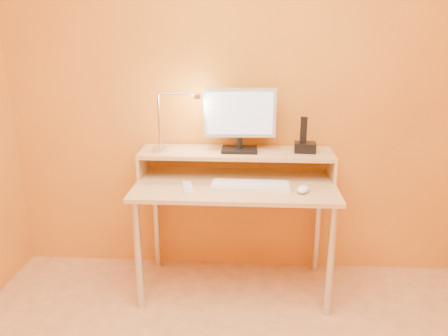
# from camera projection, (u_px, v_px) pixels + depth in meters

# --- Properties ---
(wall_back) EXTENTS (3.00, 0.04, 2.50)m
(wall_back) POSITION_uv_depth(u_px,v_px,m) (238.00, 88.00, 2.78)
(wall_back) COLOR orange
(wall_back) RESTS_ON floor
(desk_leg_fl) EXTENTS (0.04, 0.04, 0.69)m
(desk_leg_fl) POSITION_uv_depth(u_px,v_px,m) (138.00, 256.00, 2.54)
(desk_leg_fl) COLOR silver
(desk_leg_fl) RESTS_ON floor
(desk_leg_fr) EXTENTS (0.04, 0.04, 0.69)m
(desk_leg_fr) POSITION_uv_depth(u_px,v_px,m) (330.00, 262.00, 2.48)
(desk_leg_fr) COLOR silver
(desk_leg_fr) RESTS_ON floor
(desk_leg_bl) EXTENTS (0.04, 0.04, 0.69)m
(desk_leg_bl) POSITION_uv_depth(u_px,v_px,m) (156.00, 220.00, 3.02)
(desk_leg_bl) COLOR silver
(desk_leg_bl) RESTS_ON floor
(desk_leg_br) EXTENTS (0.04, 0.04, 0.69)m
(desk_leg_br) POSITION_uv_depth(u_px,v_px,m) (318.00, 224.00, 2.95)
(desk_leg_br) COLOR silver
(desk_leg_br) RESTS_ON floor
(desk_lower) EXTENTS (1.20, 0.60, 0.02)m
(desk_lower) POSITION_uv_depth(u_px,v_px,m) (235.00, 185.00, 2.64)
(desk_lower) COLOR tan
(desk_lower) RESTS_ON floor
(shelf_riser_left) EXTENTS (0.02, 0.30, 0.14)m
(shelf_riser_left) POSITION_uv_depth(u_px,v_px,m) (143.00, 163.00, 2.79)
(shelf_riser_left) COLOR tan
(shelf_riser_left) RESTS_ON desk_lower
(shelf_riser_right) EXTENTS (0.02, 0.30, 0.14)m
(shelf_riser_right) POSITION_uv_depth(u_px,v_px,m) (331.00, 167.00, 2.72)
(shelf_riser_right) COLOR tan
(shelf_riser_right) RESTS_ON desk_lower
(desk_shelf) EXTENTS (1.20, 0.30, 0.02)m
(desk_shelf) POSITION_uv_depth(u_px,v_px,m) (236.00, 153.00, 2.73)
(desk_shelf) COLOR tan
(desk_shelf) RESTS_ON desk_lower
(monitor_foot) EXTENTS (0.22, 0.16, 0.02)m
(monitor_foot) POSITION_uv_depth(u_px,v_px,m) (239.00, 150.00, 2.72)
(monitor_foot) COLOR black
(monitor_foot) RESTS_ON desk_shelf
(monitor_neck) EXTENTS (0.04, 0.04, 0.07)m
(monitor_neck) POSITION_uv_depth(u_px,v_px,m) (240.00, 143.00, 2.71)
(monitor_neck) COLOR black
(monitor_neck) RESTS_ON monitor_foot
(monitor_panel) EXTENTS (0.44, 0.06, 0.30)m
(monitor_panel) POSITION_uv_depth(u_px,v_px,m) (240.00, 113.00, 2.66)
(monitor_panel) COLOR beige
(monitor_panel) RESTS_ON monitor_neck
(monitor_back) EXTENTS (0.39, 0.03, 0.25)m
(monitor_back) POSITION_uv_depth(u_px,v_px,m) (240.00, 112.00, 2.69)
(monitor_back) COLOR black
(monitor_back) RESTS_ON monitor_panel
(monitor_screen) EXTENTS (0.40, 0.02, 0.26)m
(monitor_screen) POSITION_uv_depth(u_px,v_px,m) (240.00, 113.00, 2.65)
(monitor_screen) COLOR silver
(monitor_screen) RESTS_ON monitor_panel
(lamp_base) EXTENTS (0.10, 0.10, 0.02)m
(lamp_base) POSITION_uv_depth(u_px,v_px,m) (160.00, 149.00, 2.72)
(lamp_base) COLOR silver
(lamp_base) RESTS_ON desk_shelf
(lamp_post) EXTENTS (0.01, 0.01, 0.33)m
(lamp_post) POSITION_uv_depth(u_px,v_px,m) (159.00, 121.00, 2.67)
(lamp_post) COLOR silver
(lamp_post) RESTS_ON lamp_base
(lamp_arm) EXTENTS (0.24, 0.01, 0.01)m
(lamp_arm) POSITION_uv_depth(u_px,v_px,m) (178.00, 94.00, 2.61)
(lamp_arm) COLOR silver
(lamp_arm) RESTS_ON lamp_post
(lamp_head) EXTENTS (0.04, 0.04, 0.03)m
(lamp_head) POSITION_uv_depth(u_px,v_px,m) (198.00, 97.00, 2.61)
(lamp_head) COLOR silver
(lamp_head) RESTS_ON lamp_arm
(lamp_bulb) EXTENTS (0.03, 0.03, 0.00)m
(lamp_bulb) POSITION_uv_depth(u_px,v_px,m) (198.00, 99.00, 2.61)
(lamp_bulb) COLOR #FFEAC6
(lamp_bulb) RESTS_ON lamp_head
(phone_dock) EXTENTS (0.14, 0.11, 0.06)m
(phone_dock) POSITION_uv_depth(u_px,v_px,m) (305.00, 147.00, 2.69)
(phone_dock) COLOR black
(phone_dock) RESTS_ON desk_shelf
(phone_handset) EXTENTS (0.04, 0.03, 0.16)m
(phone_handset) POSITION_uv_depth(u_px,v_px,m) (304.00, 130.00, 2.66)
(phone_handset) COLOR black
(phone_handset) RESTS_ON phone_dock
(phone_led) EXTENTS (0.01, 0.00, 0.04)m
(phone_led) POSITION_uv_depth(u_px,v_px,m) (314.00, 150.00, 2.64)
(phone_led) COLOR #2C70FF
(phone_led) RESTS_ON phone_dock
(keyboard) EXTENTS (0.46, 0.16, 0.02)m
(keyboard) POSITION_uv_depth(u_px,v_px,m) (250.00, 186.00, 2.55)
(keyboard) COLOR white
(keyboard) RESTS_ON desk_lower
(mouse) EXTENTS (0.10, 0.13, 0.04)m
(mouse) POSITION_uv_depth(u_px,v_px,m) (303.00, 189.00, 2.48)
(mouse) COLOR white
(mouse) RESTS_ON desk_lower
(remote_control) EXTENTS (0.08, 0.19, 0.02)m
(remote_control) POSITION_uv_depth(u_px,v_px,m) (188.00, 188.00, 2.53)
(remote_control) COLOR white
(remote_control) RESTS_ON desk_lower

